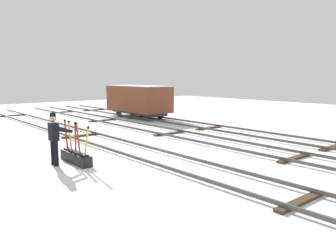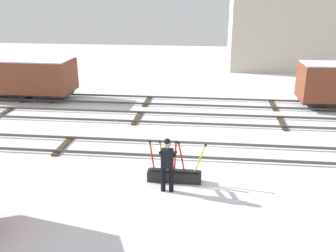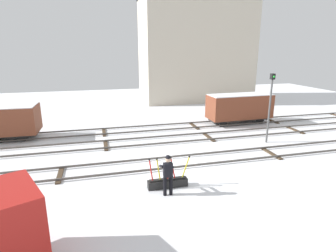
{
  "view_description": "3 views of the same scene",
  "coord_description": "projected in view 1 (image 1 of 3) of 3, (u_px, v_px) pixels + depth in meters",
  "views": [
    {
      "loc": [
        9.65,
        -7.25,
        2.94
      ],
      "look_at": [
        -1.35,
        1.95,
        0.85
      ],
      "focal_mm": 35.77,
      "sensor_mm": 36.0,
      "label": 1
    },
    {
      "loc": [
        -0.01,
        -13.84,
        6.08
      ],
      "look_at": [
        -1.66,
        0.99,
        0.72
      ],
      "focal_mm": 40.8,
      "sensor_mm": 36.0,
      "label": 2
    },
    {
      "loc": [
        -3.88,
        -13.41,
        5.96
      ],
      "look_at": [
        0.32,
        2.83,
        1.33
      ],
      "focal_mm": 29.81,
      "sensor_mm": 36.0,
      "label": 3
    }
  ],
  "objects": [
    {
      "name": "rail_worker",
      "position": [
        55.0,
        135.0,
        11.16
      ],
      "size": [
        0.53,
        0.69,
        1.8
      ],
      "rotation": [
        0.0,
        0.0,
        0.0
      ],
      "color": "black",
      "rests_on": "ground_plane"
    },
    {
      "name": "track_main_line",
      "position": [
        151.0,
        155.0,
        12.33
      ],
      "size": [
        44.0,
        1.94,
        0.18
      ],
      "color": "#4C4742",
      "rests_on": "ground_plane"
    },
    {
      "name": "switch_lever_frame",
      "position": [
        76.0,
        156.0,
        11.56
      ],
      "size": [
        1.95,
        0.37,
        1.45
      ],
      "rotation": [
        0.0,
        0.0,
        0.0
      ],
      "color": "black",
      "rests_on": "ground_plane"
    },
    {
      "name": "track_siding_far",
      "position": [
        261.0,
        135.0,
        16.69
      ],
      "size": [
        44.0,
        1.94,
        0.18
      ],
      "color": "#4C4742",
      "rests_on": "ground_plane"
    },
    {
      "name": "track_siding_near",
      "position": [
        220.0,
        142.0,
        14.78
      ],
      "size": [
        44.0,
        1.94,
        0.18
      ],
      "color": "#4C4742",
      "rests_on": "ground_plane"
    },
    {
      "name": "freight_car_back_track",
      "position": [
        138.0,
        99.0,
        24.57
      ],
      "size": [
        5.58,
        2.38,
        2.35
      ],
      "rotation": [
        0.0,
        0.0,
        -0.02
      ],
      "color": "#2D2B28",
      "rests_on": "ground_plane"
    },
    {
      "name": "ground_plane",
      "position": [
        151.0,
        158.0,
        12.35
      ],
      "size": [
        60.0,
        60.0,
        0.0
      ],
      "primitive_type": "plane",
      "color": "white"
    }
  ]
}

